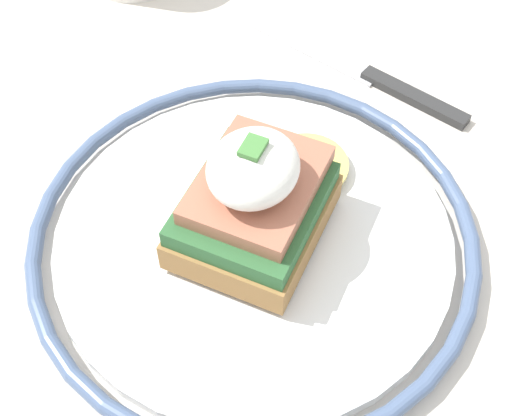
% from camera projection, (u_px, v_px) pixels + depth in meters
% --- Properties ---
extents(dining_table, '(1.01, 0.91, 0.76)m').
position_uv_depth(dining_table, '(254.00, 327.00, 0.54)').
color(dining_table, beige).
rests_on(dining_table, ground_plane).
extents(plate, '(0.28, 0.28, 0.02)m').
position_uv_depth(plate, '(256.00, 234.00, 0.45)').
color(plate, white).
rests_on(plate, dining_table).
extents(sandwich, '(0.14, 0.08, 0.08)m').
position_uv_depth(sandwich, '(257.00, 199.00, 0.42)').
color(sandwich, '#9E703D').
rests_on(sandwich, plate).
extents(knife, '(0.06, 0.20, 0.01)m').
position_uv_depth(knife, '(368.00, 75.00, 0.54)').
color(knife, '#2D2D2D').
rests_on(knife, dining_table).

